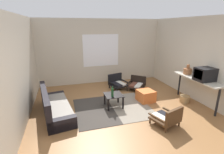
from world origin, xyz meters
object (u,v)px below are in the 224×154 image
(couch, at_px, (54,107))
(armchair_corner, at_px, (137,84))
(crt_television, at_px, (205,74))
(armchair_by_window, at_px, (117,82))
(console_shelf, at_px, (198,81))
(glass_bottle, at_px, (112,92))
(wicker_basket, at_px, (185,99))
(clay_vase, at_px, (188,71))
(coffee_table, at_px, (114,97))
(ottoman_orange, at_px, (146,96))
(armchair_striped_foreground, at_px, (167,118))

(couch, distance_m, armchair_corner, 3.25)
(couch, distance_m, crt_television, 4.43)
(armchair_by_window, bearing_deg, armchair_corner, -27.49)
(armchair_corner, distance_m, console_shelf, 2.18)
(glass_bottle, height_order, wicker_basket, glass_bottle)
(crt_television, height_order, glass_bottle, crt_television)
(armchair_corner, height_order, clay_vase, clay_vase)
(crt_television, relative_size, clay_vase, 1.65)
(coffee_table, bearing_deg, console_shelf, -12.14)
(ottoman_orange, distance_m, crt_television, 1.88)
(armchair_striped_foreground, bearing_deg, glass_bottle, 129.81)
(wicker_basket, bearing_deg, armchair_corner, 124.22)
(armchair_by_window, height_order, armchair_striped_foreground, armchair_by_window)
(couch, relative_size, console_shelf, 1.17)
(crt_television, bearing_deg, armchair_striped_foreground, -159.51)
(armchair_corner, distance_m, ottoman_orange, 1.09)
(coffee_table, xyz_separation_m, crt_television, (2.55, -0.80, 0.74))
(coffee_table, height_order, ottoman_orange, coffee_table)
(armchair_striped_foreground, height_order, wicker_basket, armchair_striped_foreground)
(crt_television, height_order, wicker_basket, crt_television)
(couch, bearing_deg, ottoman_orange, 1.48)
(coffee_table, distance_m, wicker_basket, 2.37)
(armchair_corner, xyz_separation_m, crt_television, (1.24, -1.96, 0.83))
(ottoman_orange, bearing_deg, console_shelf, -24.31)
(clay_vase, bearing_deg, armchair_by_window, 140.51)
(couch, bearing_deg, armchair_corner, 20.67)
(clay_vase, bearing_deg, crt_television, -90.25)
(armchair_by_window, height_order, wicker_basket, armchair_by_window)
(clay_vase, bearing_deg, wicker_basket, -127.68)
(ottoman_orange, distance_m, console_shelf, 1.66)
(armchair_corner, bearing_deg, glass_bottle, -137.08)
(couch, xyz_separation_m, armchair_striped_foreground, (2.70, -1.40, 0.01))
(coffee_table, relative_size, crt_television, 1.01)
(crt_television, bearing_deg, coffee_table, 162.65)
(armchair_corner, relative_size, glass_bottle, 2.79)
(crt_television, relative_size, wicker_basket, 1.74)
(wicker_basket, bearing_deg, couch, 174.90)
(armchair_striped_foreground, height_order, ottoman_orange, armchair_striped_foreground)
(armchair_striped_foreground, relative_size, clay_vase, 2.27)
(armchair_striped_foreground, bearing_deg, console_shelf, 27.90)
(armchair_corner, bearing_deg, coffee_table, -138.42)
(ottoman_orange, bearing_deg, armchair_striped_foreground, -96.56)
(armchair_by_window, relative_size, armchair_corner, 0.87)
(armchair_corner, bearing_deg, armchair_by_window, 152.51)
(couch, bearing_deg, coffee_table, -0.46)
(coffee_table, distance_m, glass_bottle, 0.26)
(armchair_by_window, relative_size, armchair_striped_foreground, 1.03)
(armchair_by_window, relative_size, console_shelf, 0.44)
(couch, height_order, armchair_corner, couch)
(couch, xyz_separation_m, coffee_table, (1.73, -0.01, 0.10))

